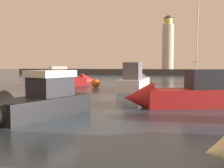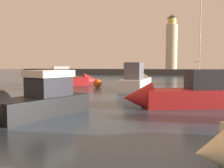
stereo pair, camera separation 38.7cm
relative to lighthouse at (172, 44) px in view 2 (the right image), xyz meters
name	(u,v)px [view 2 (the right image)]	position (x,y,z in m)	size (l,w,h in m)	color
ground_plane	(143,85)	(-5.07, -33.75, -8.37)	(220.00, 220.00, 0.00)	#384C60
breakwater	(152,72)	(-5.07, 0.00, -7.57)	(73.25, 5.19, 1.58)	#423F3D
lighthouse	(172,44)	(0.00, 0.00, 0.00)	(3.00, 3.00, 14.32)	beige
motorboat_2	(138,81)	(-5.24, -40.68, -7.42)	(3.11, 8.79, 3.38)	white
motorboat_3	(28,103)	(-9.51, -56.63, -7.56)	(4.82, 7.14, 2.94)	black
motorboat_4	(179,95)	(-1.52, -51.50, -7.54)	(7.81, 3.92, 2.80)	#B21E1E
motorboat_6	(73,79)	(-14.28, -36.49, -7.55)	(7.16, 5.52, 3.01)	#B21E1E
sailboat_moored	(198,80)	(2.51, -31.19, -7.71)	(2.19, 7.83, 12.61)	white
mooring_buoy	(97,83)	(-10.28, -39.06, -7.84)	(1.06, 1.06, 1.06)	#EA5919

